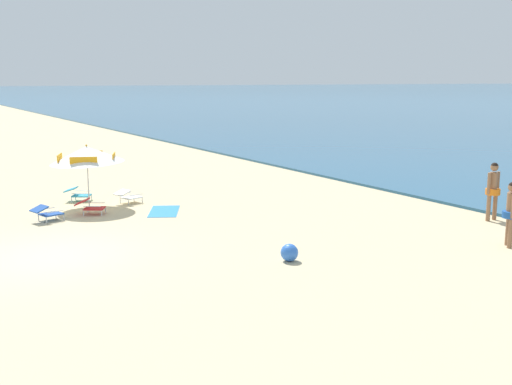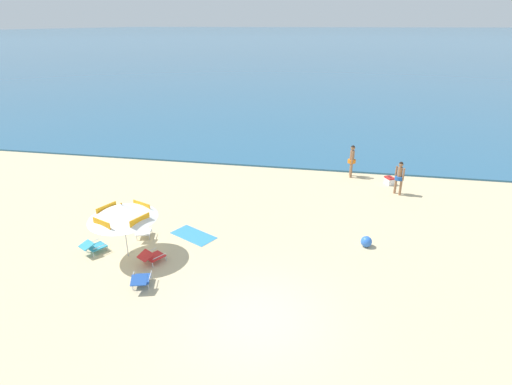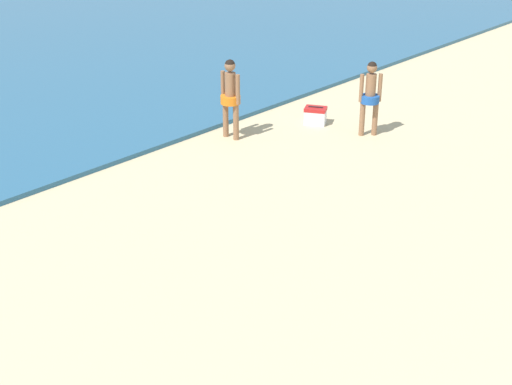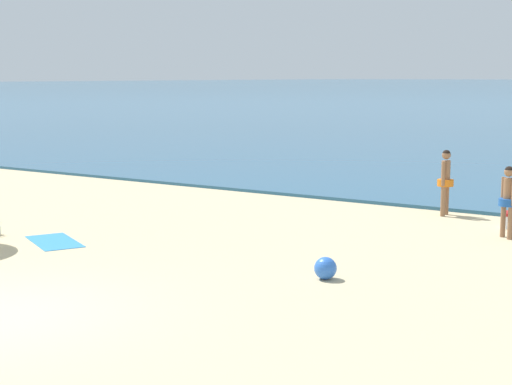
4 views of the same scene
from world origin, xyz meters
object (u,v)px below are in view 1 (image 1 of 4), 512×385
Objects in this scene: lounge_chair_facing_sea at (90,206)px; lounge_chair_spare_folded at (78,193)px; lounge_chair_under_umbrella at (47,212)px; person_standing_near_shore at (511,210)px; beach_ball at (289,253)px; beach_towel at (164,211)px; beach_umbrella_striped_main at (87,155)px; person_standing_beside at (493,187)px; lounge_chair_beside_umbrella at (128,196)px.

lounge_chair_spare_folded is (-2.39, 0.24, 0.00)m from lounge_chair_facing_sea.
lounge_chair_under_umbrella is 3.10m from lounge_chair_spare_folded.
person_standing_near_shore is at bearing 34.11° from lounge_chair_spare_folded.
beach_towel is (-6.69, -0.41, -0.20)m from beach_ball.
beach_umbrella_striped_main is 1.39× the size of beach_towel.
lounge_chair_under_umbrella is 0.97× the size of lounge_chair_spare_folded.
beach_ball is (7.47, 2.59, -0.07)m from lounge_chair_facing_sea.
person_standing_beside reaches higher than lounge_chair_under_umbrella.
person_standing_beside is at bearing 52.07° from beach_towel.
person_standing_near_shore is 0.95× the size of person_standing_beside.
beach_towel is (-6.28, -8.06, -1.02)m from person_standing_beside.
lounge_chair_under_umbrella is at bearing -51.72° from beach_umbrella_striped_main.
lounge_chair_beside_umbrella reaches higher than lounge_chair_spare_folded.
lounge_chair_beside_umbrella is 8.59m from beach_ball.
beach_umbrella_striped_main is 1.41× the size of person_standing_beside.
beach_ball is at bearing 6.53° from lounge_chair_beside_umbrella.
beach_umbrella_striped_main is 1.49× the size of person_standing_near_shore.
lounge_chair_facing_sea is 0.61× the size of person_standing_near_shore.
person_standing_near_shore is 0.93× the size of beach_towel.
beach_umbrella_striped_main is at bearing 128.28° from lounge_chair_under_umbrella.
lounge_chair_spare_folded is 0.56× the size of beach_towel.
lounge_chair_under_umbrella reaches higher than lounge_chair_spare_folded.
beach_umbrella_striped_main is at bearing -129.05° from person_standing_beside.
lounge_chair_spare_folded reaches higher than beach_ball.
person_standing_beside is at bearing 46.65° from lounge_chair_spare_folded.
lounge_chair_facing_sea is at bearing -138.73° from person_standing_near_shore.
beach_towel is at bearing 46.63° from beach_umbrella_striped_main.
lounge_chair_spare_folded is at bearing -148.44° from beach_towel.
person_standing_beside is (6.80, 11.62, 0.75)m from lounge_chair_under_umbrella.
lounge_chair_beside_umbrella is 11.87m from person_standing_beside.
lounge_chair_beside_umbrella is 1.93m from lounge_chair_facing_sea.
lounge_chair_spare_folded is (-1.32, -1.37, 0.00)m from lounge_chair_beside_umbrella.
person_standing_near_shore reaches higher than lounge_chair_beside_umbrella.
beach_ball is (8.53, 0.98, -0.07)m from lounge_chair_beside_umbrella.
beach_ball is at bearing -107.98° from person_standing_near_shore.
beach_umbrella_striped_main is 8.96m from beach_ball.
lounge_chair_facing_sea is (-0.26, 1.39, -0.00)m from lounge_chair_under_umbrella.
beach_umbrella_striped_main is at bearing -142.63° from person_standing_near_shore.
lounge_chair_beside_umbrella is at bearing 46.11° from lounge_chair_spare_folded.
beach_ball is (8.51, 2.33, -1.58)m from beach_umbrella_striped_main.
person_standing_beside reaches higher than person_standing_near_shore.
beach_umbrella_striped_main is 2.48× the size of lounge_chair_spare_folded.
beach_umbrella_striped_main reaches higher than beach_towel.
person_standing_near_shore reaches higher than beach_towel.
lounge_chair_facing_sea reaches higher than lounge_chair_beside_umbrella.
lounge_chair_spare_folded is at bearing 148.39° from lounge_chair_under_umbrella.
lounge_chair_beside_umbrella is 0.96× the size of lounge_chair_facing_sea.
person_standing_near_shore reaches higher than lounge_chair_spare_folded.
lounge_chair_spare_folded is at bearing -166.59° from beach_ball.
beach_towel is (0.52, 3.57, -0.27)m from lounge_chair_under_umbrella.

